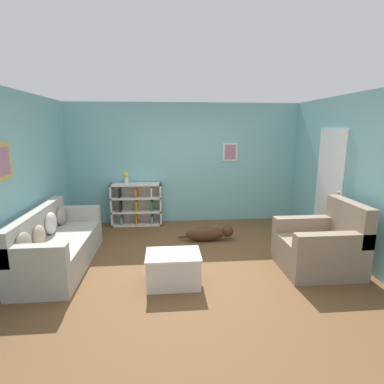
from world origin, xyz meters
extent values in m
plane|color=brown|center=(0.00, 0.00, 0.00)|extent=(14.00, 14.00, 0.00)
cube|color=#7AB7BC|center=(0.00, 2.25, 1.30)|extent=(5.60, 0.10, 2.60)
cube|color=silver|center=(1.00, 2.19, 1.55)|extent=(0.32, 0.02, 0.40)
cube|color=#A37089|center=(1.00, 2.18, 1.55)|extent=(0.24, 0.01, 0.32)
cube|color=#7AB7BC|center=(-2.55, 0.00, 1.30)|extent=(0.10, 5.00, 2.60)
cube|color=#A37089|center=(-2.48, -0.40, 1.65)|extent=(0.01, 0.44, 0.36)
cube|color=#7AB7BC|center=(2.55, 0.00, 1.30)|extent=(0.10, 5.00, 2.60)
cube|color=white|center=(2.49, 0.70, 1.02)|extent=(0.02, 0.84, 2.05)
sphere|color=tan|center=(2.46, 0.35, 1.00)|extent=(0.05, 0.05, 0.05)
cube|color=#ADA89E|center=(-2.02, 0.08, 0.22)|extent=(0.80, 1.98, 0.44)
cube|color=#ADA89E|center=(-2.34, 0.08, 0.66)|extent=(0.16, 1.98, 0.44)
cube|color=#ADA89E|center=(-2.02, -0.84, 0.57)|extent=(0.80, 0.16, 0.26)
cube|color=#ADA89E|center=(-2.02, 0.99, 0.57)|extent=(0.80, 0.16, 0.26)
ellipsoid|color=gray|center=(-2.22, -0.62, 0.62)|extent=(0.14, 0.35, 0.35)
ellipsoid|color=tan|center=(-2.22, -0.16, 0.59)|extent=(0.14, 0.29, 0.29)
ellipsoid|color=beige|center=(-2.22, 0.31, 0.61)|extent=(0.14, 0.34, 0.34)
ellipsoid|color=gray|center=(-2.22, 0.77, 0.60)|extent=(0.14, 0.31, 0.31)
cube|color=silver|center=(-1.57, 2.01, 0.46)|extent=(0.04, 0.34, 0.91)
cube|color=silver|center=(-0.54, 2.01, 0.46)|extent=(0.04, 0.34, 0.91)
cube|color=silver|center=(-1.06, 2.17, 0.46)|extent=(1.07, 0.02, 0.91)
cube|color=silver|center=(-1.06, 2.01, 0.02)|extent=(1.07, 0.34, 0.04)
cube|color=silver|center=(-1.06, 2.01, 0.30)|extent=(1.07, 0.34, 0.04)
cube|color=silver|center=(-1.06, 2.01, 0.61)|extent=(1.07, 0.34, 0.04)
cube|color=silver|center=(-1.06, 2.01, 0.89)|extent=(1.07, 0.34, 0.04)
cube|color=#60939E|center=(-1.38, 2.00, 0.11)|extent=(0.04, 0.25, 0.18)
cube|color=black|center=(-1.40, 2.00, 0.43)|extent=(0.04, 0.25, 0.21)
cube|color=black|center=(-1.40, 2.00, 0.72)|extent=(0.03, 0.25, 0.18)
cube|color=orange|center=(-1.06, 2.00, 0.14)|extent=(0.03, 0.25, 0.24)
cube|color=gold|center=(-1.06, 2.00, 0.43)|extent=(0.03, 0.25, 0.22)
cube|color=orange|center=(-1.06, 2.00, 0.71)|extent=(0.04, 0.25, 0.18)
cube|color=#60939E|center=(-0.73, 2.00, 0.11)|extent=(0.04, 0.25, 0.18)
cube|color=#287A3D|center=(-0.73, 2.00, 0.42)|extent=(0.05, 0.25, 0.20)
cube|color=silver|center=(-0.73, 2.00, 0.73)|extent=(0.03, 0.25, 0.21)
cube|color=gray|center=(1.79, -0.36, 0.24)|extent=(1.06, 0.95, 0.48)
cube|color=gray|center=(2.23, -0.36, 0.75)|extent=(0.18, 0.95, 0.55)
cube|color=gray|center=(1.79, -0.74, 0.59)|extent=(1.06, 0.18, 0.22)
cube|color=gray|center=(1.79, 0.02, 0.59)|extent=(1.06, 0.18, 0.22)
cube|color=silver|center=(-0.34, -0.62, 0.22)|extent=(0.70, 0.49, 0.44)
cube|color=white|center=(-0.34, -0.62, 0.42)|extent=(0.72, 0.51, 0.03)
ellipsoid|color=#472D19|center=(0.29, 0.92, 0.14)|extent=(0.73, 0.24, 0.27)
sphere|color=#472D19|center=(0.71, 0.92, 0.18)|extent=(0.22, 0.22, 0.22)
ellipsoid|color=#472D19|center=(-0.12, 0.96, 0.07)|extent=(0.20, 0.05, 0.05)
cylinder|color=silver|center=(-1.25, 2.01, 0.99)|extent=(0.08, 0.08, 0.15)
sphere|color=yellow|center=(-1.25, 2.01, 1.11)|extent=(0.11, 0.11, 0.11)
camera|label=1|loc=(-0.42, -4.32, 2.06)|focal=28.00mm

